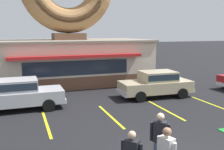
# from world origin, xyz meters

# --- Properties ---
(donut_shop_building) EXTENTS (12.30, 6.75, 10.96)m
(donut_shop_building) POSITION_xyz_m (-0.91, 13.94, 3.74)
(donut_shop_building) COLOR brown
(donut_shop_building) RESTS_ON ground
(car_champagne) EXTENTS (4.63, 2.12, 1.60)m
(car_champagne) POSITION_xyz_m (3.24, 7.57, 0.87)
(car_champagne) COLOR #BCAD89
(car_champagne) RESTS_ON ground
(car_silver) EXTENTS (4.56, 1.98, 1.60)m
(car_silver) POSITION_xyz_m (-4.77, 7.62, 0.87)
(car_silver) COLOR #B2B5BA
(car_silver) RESTS_ON ground
(pedestrian_blue_sweater_man) EXTENTS (0.48, 0.43, 1.71)m
(pedestrian_blue_sweater_man) POSITION_xyz_m (-0.90, -0.02, 0.95)
(pedestrian_blue_sweater_man) COLOR #474C66
(pedestrian_blue_sweater_man) RESTS_ON ground
(parking_stripe_left) EXTENTS (0.12, 3.60, 0.01)m
(parking_stripe_left) POSITION_xyz_m (-3.67, 5.00, 0.00)
(parking_stripe_left) COLOR yellow
(parking_stripe_left) RESTS_ON ground
(parking_stripe_mid_left) EXTENTS (0.12, 3.60, 0.01)m
(parking_stripe_mid_left) POSITION_xyz_m (-0.67, 5.00, 0.00)
(parking_stripe_mid_left) COLOR yellow
(parking_stripe_mid_left) RESTS_ON ground
(parking_stripe_centre) EXTENTS (0.12, 3.60, 0.01)m
(parking_stripe_centre) POSITION_xyz_m (2.33, 5.00, 0.00)
(parking_stripe_centre) COLOR yellow
(parking_stripe_centre) RESTS_ON ground
(parking_stripe_mid_right) EXTENTS (0.12, 3.60, 0.01)m
(parking_stripe_mid_right) POSITION_xyz_m (5.33, 5.00, 0.00)
(parking_stripe_mid_right) COLOR yellow
(parking_stripe_mid_right) RESTS_ON ground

